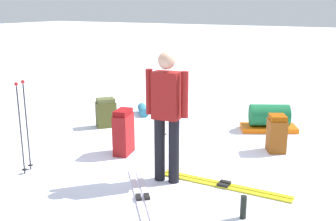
{
  "coord_description": "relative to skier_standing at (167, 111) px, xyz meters",
  "views": [
    {
      "loc": [
        5.17,
        2.81,
        2.24
      ],
      "look_at": [
        0.0,
        0.0,
        0.7
      ],
      "focal_mm": 43.07,
      "sensor_mm": 36.0,
      "label": 1
    }
  ],
  "objects": [
    {
      "name": "ground_plane",
      "position": [
        -0.87,
        -0.45,
        -0.95
      ],
      "size": [
        80.0,
        80.0,
        0.0
      ],
      "primitive_type": "plane",
      "color": "white"
    },
    {
      "name": "skier_standing",
      "position": [
        0.0,
        0.0,
        0.0
      ],
      "size": [
        0.25,
        0.57,
        1.7
      ],
      "color": "black",
      "rests_on": "ground_plane"
    },
    {
      "name": "ski_pair_near",
      "position": [
        0.61,
        0.01,
        -0.94
      ],
      "size": [
        1.45,
        1.24,
        0.05
      ],
      "color": "silver",
      "rests_on": "ground_plane"
    },
    {
      "name": "ski_pair_far",
      "position": [
        -0.2,
        0.73,
        -0.94
      ],
      "size": [
        0.19,
        1.73,
        0.05
      ],
      "color": "gold",
      "rests_on": "ground_plane"
    },
    {
      "name": "backpack_large_dark",
      "position": [
        -1.6,
        -2.18,
        -0.69
      ],
      "size": [
        0.45,
        0.44,
        0.55
      ],
      "color": "#464A1F",
      "rests_on": "ground_plane"
    },
    {
      "name": "backpack_bright",
      "position": [
        -1.79,
        0.99,
        -0.66
      ],
      "size": [
        0.4,
        0.38,
        0.59
      ],
      "color": "brown",
      "rests_on": "ground_plane"
    },
    {
      "name": "backpack_small_spare",
      "position": [
        -0.56,
        -1.06,
        -0.61
      ],
      "size": [
        0.42,
        0.29,
        0.71
      ],
      "color": "maroon",
      "rests_on": "ground_plane"
    },
    {
      "name": "ski_poles_planted_near",
      "position": [
        -1.48,
        -0.87,
        -0.21
      ],
      "size": [
        0.22,
        0.11,
        1.34
      ],
      "color": "#BCB7BC",
      "rests_on": "ground_plane"
    },
    {
      "name": "ski_poles_planted_far",
      "position": [
        0.66,
        -1.84,
        -0.24
      ],
      "size": [
        0.22,
        0.11,
        1.28
      ],
      "color": "#28282C",
      "rests_on": "ground_plane"
    },
    {
      "name": "gear_sled",
      "position": [
        -2.83,
        0.59,
        -0.73
      ],
      "size": [
        0.85,
        1.1,
        0.49
      ],
      "color": "#E2610A",
      "rests_on": "ground_plane"
    },
    {
      "name": "sleeping_mat_rolled",
      "position": [
        -2.69,
        -2.04,
        -0.86
      ],
      "size": [
        0.54,
        0.48,
        0.18
      ],
      "primitive_type": "cylinder",
      "rotation": [
        0.0,
        1.57,
        0.67
      ],
      "color": "teal",
      "rests_on": "ground_plane"
    },
    {
      "name": "thermos_bottle",
      "position": [
        0.45,
        1.19,
        -0.82
      ],
      "size": [
        0.07,
        0.07,
        0.26
      ],
      "primitive_type": "cylinder",
      "color": "black",
      "rests_on": "ground_plane"
    }
  ]
}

